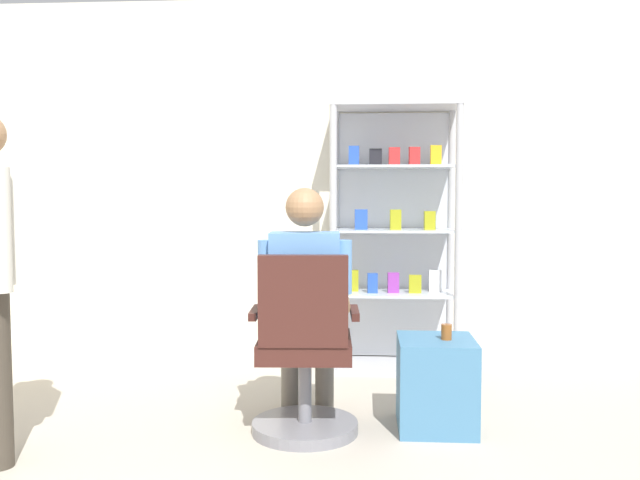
% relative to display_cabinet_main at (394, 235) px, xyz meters
% --- Properties ---
extents(back_wall, '(6.00, 0.10, 2.70)m').
position_rel_display_cabinet_main_xyz_m(back_wall, '(-0.40, 0.24, 0.39)').
color(back_wall, silver).
rests_on(back_wall, ground).
extents(display_cabinet_main, '(0.90, 0.45, 1.90)m').
position_rel_display_cabinet_main_xyz_m(display_cabinet_main, '(0.00, 0.00, 0.00)').
color(display_cabinet_main, '#B7B7BC').
rests_on(display_cabinet_main, ground).
extents(office_chair, '(0.58, 0.56, 0.96)m').
position_rel_display_cabinet_main_xyz_m(office_chair, '(-0.52, -1.45, -0.57)').
color(office_chair, slate).
rests_on(office_chair, ground).
extents(seated_shopkeeper, '(0.50, 0.58, 1.29)m').
position_rel_display_cabinet_main_xyz_m(seated_shopkeeper, '(-0.52, -1.29, -0.25)').
color(seated_shopkeeper, slate).
rests_on(seated_shopkeeper, ground).
extents(storage_crate, '(0.41, 0.43, 0.49)m').
position_rel_display_cabinet_main_xyz_m(storage_crate, '(0.18, -1.28, -0.72)').
color(storage_crate, teal).
rests_on(storage_crate, ground).
extents(tea_glass, '(0.06, 0.06, 0.08)m').
position_rel_display_cabinet_main_xyz_m(tea_glass, '(0.23, -1.29, -0.44)').
color(tea_glass, brown).
rests_on(tea_glass, storage_crate).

